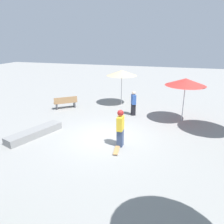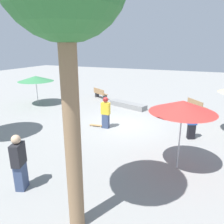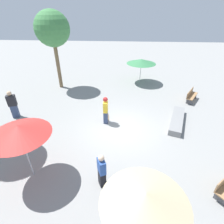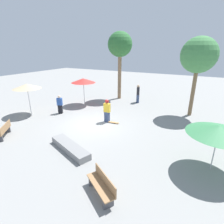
{
  "view_description": "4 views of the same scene",
  "coord_description": "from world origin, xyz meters",
  "px_view_note": "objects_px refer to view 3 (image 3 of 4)",
  "views": [
    {
      "loc": [
        9.4,
        3.13,
        4.67
      ],
      "look_at": [
        0.15,
        0.35,
        1.42
      ],
      "focal_mm": 35.0,
      "sensor_mm": 36.0,
      "label": 1
    },
    {
      "loc": [
        -4.04,
        11.08,
        4.34
      ],
      "look_at": [
        0.13,
        1.25,
        1.07
      ],
      "focal_mm": 35.0,
      "sensor_mm": 36.0,
      "label": 2
    },
    {
      "loc": [
        -8.26,
        -0.1,
        6.19
      ],
      "look_at": [
        0.48,
        0.49,
        0.87
      ],
      "focal_mm": 28.0,
      "sensor_mm": 36.0,
      "label": 3
    },
    {
      "loc": [
        6.75,
        -9.58,
        5.14
      ],
      "look_at": [
        0.95,
        1.12,
        0.75
      ],
      "focal_mm": 28.0,
      "sensor_mm": 36.0,
      "label": 4
    }
  ],
  "objects_px": {
    "skater_main": "(106,109)",
    "shade_umbrella_tan": "(145,198)",
    "shade_umbrella_red": "(19,130)",
    "bystander_watching": "(102,171)",
    "shade_umbrella_green": "(141,61)",
    "palm_tree_center_right": "(52,29)",
    "concrete_ledge": "(177,120)",
    "bystander_far": "(13,105)",
    "skateboard": "(107,117)",
    "bench_far": "(191,96)"
  },
  "relations": [
    {
      "from": "palm_tree_center_right",
      "to": "shade_umbrella_red",
      "type": "bearing_deg",
      "value": -169.18
    },
    {
      "from": "shade_umbrella_tan",
      "to": "bystander_far",
      "type": "height_order",
      "value": "shade_umbrella_tan"
    },
    {
      "from": "shade_umbrella_green",
      "to": "bystander_watching",
      "type": "relative_size",
      "value": 1.66
    },
    {
      "from": "bench_far",
      "to": "skater_main",
      "type": "bearing_deg",
      "value": -29.46
    },
    {
      "from": "bench_far",
      "to": "shade_umbrella_red",
      "type": "distance_m",
      "value": 11.73
    },
    {
      "from": "skater_main",
      "to": "bystander_far",
      "type": "distance_m",
      "value": 5.87
    },
    {
      "from": "shade_umbrella_red",
      "to": "shade_umbrella_green",
      "type": "height_order",
      "value": "shade_umbrella_red"
    },
    {
      "from": "palm_tree_center_right",
      "to": "bench_far",
      "type": "bearing_deg",
      "value": -100.43
    },
    {
      "from": "skater_main",
      "to": "shade_umbrella_red",
      "type": "bearing_deg",
      "value": 146.28
    },
    {
      "from": "shade_umbrella_green",
      "to": "skater_main",
      "type": "bearing_deg",
      "value": 159.71
    },
    {
      "from": "skater_main",
      "to": "concrete_ledge",
      "type": "distance_m",
      "value": 4.45
    },
    {
      "from": "concrete_ledge",
      "to": "bench_far",
      "type": "distance_m",
      "value": 3.56
    },
    {
      "from": "shade_umbrella_red",
      "to": "shade_umbrella_green",
      "type": "distance_m",
      "value": 12.21
    },
    {
      "from": "shade_umbrella_tan",
      "to": "palm_tree_center_right",
      "type": "bearing_deg",
      "value": 27.53
    },
    {
      "from": "shade_umbrella_red",
      "to": "bystander_watching",
      "type": "height_order",
      "value": "shade_umbrella_red"
    },
    {
      "from": "skater_main",
      "to": "bench_far",
      "type": "bearing_deg",
      "value": -62.03
    },
    {
      "from": "skateboard",
      "to": "palm_tree_center_right",
      "type": "bearing_deg",
      "value": 36.58
    },
    {
      "from": "bench_far",
      "to": "shade_umbrella_red",
      "type": "height_order",
      "value": "shade_umbrella_red"
    },
    {
      "from": "skater_main",
      "to": "shade_umbrella_red",
      "type": "xyz_separation_m",
      "value": [
        -4.13,
        2.71,
        1.42
      ]
    },
    {
      "from": "skater_main",
      "to": "shade_umbrella_green",
      "type": "relative_size",
      "value": 0.66
    },
    {
      "from": "bench_far",
      "to": "palm_tree_center_right",
      "type": "distance_m",
      "value": 11.64
    },
    {
      "from": "shade_umbrella_green",
      "to": "bystander_far",
      "type": "xyz_separation_m",
      "value": [
        -6.67,
        8.41,
        -1.06
      ]
    },
    {
      "from": "bystander_far",
      "to": "shade_umbrella_red",
      "type": "bearing_deg",
      "value": 106.84
    },
    {
      "from": "skateboard",
      "to": "shade_umbrella_tan",
      "type": "distance_m",
      "value": 7.54
    },
    {
      "from": "skater_main",
      "to": "skateboard",
      "type": "relative_size",
      "value": 2.11
    },
    {
      "from": "shade_umbrella_green",
      "to": "palm_tree_center_right",
      "type": "relative_size",
      "value": 0.43
    },
    {
      "from": "concrete_ledge",
      "to": "shade_umbrella_green",
      "type": "bearing_deg",
      "value": 15.45
    },
    {
      "from": "shade_umbrella_green",
      "to": "bystander_watching",
      "type": "bearing_deg",
      "value": 168.68
    },
    {
      "from": "concrete_ledge",
      "to": "shade_umbrella_green",
      "type": "height_order",
      "value": "shade_umbrella_green"
    },
    {
      "from": "concrete_ledge",
      "to": "bench_far",
      "type": "xyz_separation_m",
      "value": [
        3.08,
        -1.76,
        0.25
      ]
    },
    {
      "from": "concrete_ledge",
      "to": "bystander_far",
      "type": "distance_m",
      "value": 10.27
    },
    {
      "from": "skateboard",
      "to": "bystander_watching",
      "type": "height_order",
      "value": "bystander_watching"
    },
    {
      "from": "skater_main",
      "to": "skateboard",
      "type": "height_order",
      "value": "skater_main"
    },
    {
      "from": "concrete_ledge",
      "to": "shade_umbrella_tan",
      "type": "xyz_separation_m",
      "value": [
        -6.68,
        2.78,
        2.18
      ]
    },
    {
      "from": "concrete_ledge",
      "to": "shade_umbrella_green",
      "type": "xyz_separation_m",
      "value": [
        6.65,
        1.84,
        1.79
      ]
    },
    {
      "from": "skater_main",
      "to": "shade_umbrella_green",
      "type": "height_order",
      "value": "shade_umbrella_green"
    },
    {
      "from": "skateboard",
      "to": "palm_tree_center_right",
      "type": "distance_m",
      "value": 8.01
    },
    {
      "from": "bystander_far",
      "to": "skateboard",
      "type": "bearing_deg",
      "value": 164.19
    },
    {
      "from": "bystander_watching",
      "to": "bystander_far",
      "type": "height_order",
      "value": "bystander_far"
    },
    {
      "from": "concrete_ledge",
      "to": "bench_far",
      "type": "height_order",
      "value": "bench_far"
    },
    {
      "from": "skateboard",
      "to": "shade_umbrella_red",
      "type": "relative_size",
      "value": 0.32
    },
    {
      "from": "palm_tree_center_right",
      "to": "skateboard",
      "type": "bearing_deg",
      "value": -136.24
    },
    {
      "from": "skateboard",
      "to": "concrete_ledge",
      "type": "height_order",
      "value": "concrete_ledge"
    },
    {
      "from": "concrete_ledge",
      "to": "bystander_watching",
      "type": "xyz_separation_m",
      "value": [
        -4.64,
        4.1,
        0.6
      ]
    },
    {
      "from": "skater_main",
      "to": "shade_umbrella_tan",
      "type": "distance_m",
      "value": 6.79
    },
    {
      "from": "shade_umbrella_green",
      "to": "bystander_watching",
      "type": "xyz_separation_m",
      "value": [
        -11.28,
        2.26,
        -1.19
      ]
    },
    {
      "from": "concrete_ledge",
      "to": "shade_umbrella_tan",
      "type": "distance_m",
      "value": 7.56
    },
    {
      "from": "shade_umbrella_green",
      "to": "concrete_ledge",
      "type": "bearing_deg",
      "value": -164.55
    },
    {
      "from": "shade_umbrella_tan",
      "to": "shade_umbrella_red",
      "type": "bearing_deg",
      "value": 61.8
    },
    {
      "from": "bystander_watching",
      "to": "shade_umbrella_tan",
      "type": "bearing_deg",
      "value": -172.49
    }
  ]
}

